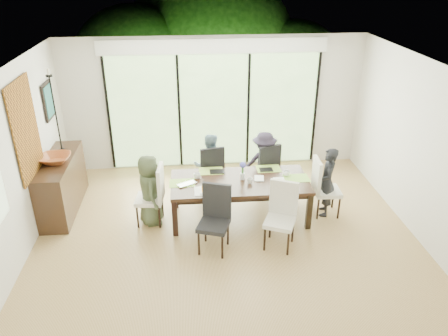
{
  "coord_description": "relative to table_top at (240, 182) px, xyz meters",
  "views": [
    {
      "loc": [
        -0.57,
        -5.96,
        4.04
      ],
      "look_at": [
        0.0,
        0.25,
        1.0
      ],
      "focal_mm": 35.0,
      "sensor_mm": 36.0,
      "label": 1
    }
  ],
  "objects": [
    {
      "name": "floor",
      "position": [
        -0.27,
        -0.35,
        -0.68
      ],
      "size": [
        6.0,
        5.0,
        0.01
      ],
      "primitive_type": "cube",
      "color": "olive",
      "rests_on": "ground"
    },
    {
      "name": "ceiling",
      "position": [
        -0.27,
        -0.35,
        2.03
      ],
      "size": [
        6.0,
        5.0,
        0.01
      ],
      "primitive_type": "cube",
      "color": "white",
      "rests_on": "wall_back"
    },
    {
      "name": "wall_back",
      "position": [
        -0.27,
        2.16,
        0.67
      ],
      "size": [
        6.0,
        0.02,
        2.7
      ],
      "primitive_type": "cube",
      "color": "beige",
      "rests_on": "floor"
    },
    {
      "name": "wall_front",
      "position": [
        -0.27,
        -2.86,
        0.67
      ],
      "size": [
        6.0,
        0.02,
        2.7
      ],
      "primitive_type": "cube",
      "color": "white",
      "rests_on": "floor"
    },
    {
      "name": "wall_left",
      "position": [
        -3.28,
        -0.35,
        0.67
      ],
      "size": [
        0.02,
        5.0,
        2.7
      ],
      "primitive_type": "cube",
      "color": "white",
      "rests_on": "floor"
    },
    {
      "name": "wall_right",
      "position": [
        2.74,
        -0.35,
        0.67
      ],
      "size": [
        0.02,
        5.0,
        2.7
      ],
      "primitive_type": "cube",
      "color": "beige",
      "rests_on": "floor"
    },
    {
      "name": "glass_doors",
      "position": [
        -0.27,
        2.12,
        0.52
      ],
      "size": [
        4.2,
        0.02,
        2.3
      ],
      "primitive_type": "cube",
      "color": "#598C3F",
      "rests_on": "wall_back"
    },
    {
      "name": "blinds_header",
      "position": [
        -0.27,
        2.11,
        1.82
      ],
      "size": [
        4.4,
        0.06,
        0.28
      ],
      "primitive_type": "cube",
      "color": "white",
      "rests_on": "wall_back"
    },
    {
      "name": "mullion_a",
      "position": [
        -2.37,
        2.11,
        0.52
      ],
      "size": [
        0.05,
        0.04,
        2.3
      ],
      "primitive_type": "cube",
      "color": "black",
      "rests_on": "wall_back"
    },
    {
      "name": "mullion_b",
      "position": [
        -0.97,
        2.11,
        0.52
      ],
      "size": [
        0.05,
        0.04,
        2.3
      ],
      "primitive_type": "cube",
      "color": "black",
      "rests_on": "wall_back"
    },
    {
      "name": "mullion_c",
      "position": [
        0.43,
        2.11,
        0.52
      ],
      "size": [
        0.05,
        0.04,
        2.3
      ],
      "primitive_type": "cube",
      "color": "black",
      "rests_on": "wall_back"
    },
    {
      "name": "mullion_d",
      "position": [
        1.83,
        2.11,
        0.52
      ],
      "size": [
        0.05,
        0.04,
        2.3
      ],
      "primitive_type": "cube",
      "color": "black",
      "rests_on": "wall_back"
    },
    {
      "name": "deck",
      "position": [
        -0.27,
        3.05,
        -0.73
      ],
      "size": [
        6.0,
        1.8,
        0.1
      ],
      "primitive_type": "cube",
      "color": "brown",
      "rests_on": "ground"
    },
    {
      "name": "rail_top",
      "position": [
        -0.27,
        3.85,
        -0.13
      ],
      "size": [
        6.0,
        0.08,
        0.06
      ],
      "primitive_type": "cube",
      "color": "brown",
      "rests_on": "deck"
    },
    {
      "name": "foliage_left",
      "position": [
        -2.07,
        4.85,
        0.76
      ],
      "size": [
        3.2,
        3.2,
        3.2
      ],
      "primitive_type": "sphere",
      "color": "#14380F",
      "rests_on": "ground"
    },
    {
      "name": "foliage_mid",
      "position": [
        0.13,
        5.45,
        1.12
      ],
      "size": [
        4.0,
        4.0,
        4.0
      ],
      "primitive_type": "sphere",
      "color": "#14380F",
      "rests_on": "ground"
    },
    {
      "name": "foliage_right",
      "position": [
        1.93,
        4.65,
        0.58
      ],
      "size": [
        2.8,
        2.8,
        2.8
      ],
      "primitive_type": "sphere",
      "color": "#14380F",
      "rests_on": "ground"
    },
    {
      "name": "foliage_far",
      "position": [
        -0.87,
        6.15,
        0.94
      ],
      "size": [
        3.6,
        3.6,
        3.6
      ],
      "primitive_type": "sphere",
      "color": "#14380F",
      "rests_on": "ground"
    },
    {
      "name": "table_top",
      "position": [
        0.0,
        0.0,
        0.0
      ],
      "size": [
        2.26,
        1.04,
        0.06
      ],
      "primitive_type": "cube",
      "color": "black",
      "rests_on": "floor"
    },
    {
      "name": "table_apron",
      "position": [
        0.0,
        0.0,
        -0.08
      ],
      "size": [
        2.07,
        0.85,
        0.09
      ],
      "primitive_type": "cube",
      "color": "black",
      "rests_on": "floor"
    },
    {
      "name": "table_leg_fl",
      "position": [
        -1.08,
        -0.43,
        -0.35
      ],
      "size": [
        0.08,
        0.08,
        0.65
      ],
      "primitive_type": "cube",
      "color": "black",
      "rests_on": "floor"
    },
    {
      "name": "table_leg_fr",
      "position": [
        1.08,
        -0.43,
        -0.35
      ],
      "size": [
        0.08,
        0.08,
        0.65
      ],
      "primitive_type": "cube",
      "color": "black",
      "rests_on": "floor"
    },
    {
      "name": "table_leg_bl",
      "position": [
        -1.08,
        0.43,
        -0.35
      ],
      "size": [
        0.08,
        0.08,
        0.65
      ],
      "primitive_type": "cube",
      "color": "black",
      "rests_on": "floor"
    },
    {
      "name": "table_leg_br",
      "position": [
        1.08,
        0.43,
        -0.35
      ],
      "size": [
        0.08,
        0.08,
        0.65
      ],
      "primitive_type": "cube",
      "color": "black",
      "rests_on": "floor"
    },
    {
      "name": "chair_left_end",
      "position": [
        -1.5,
        0.0,
        -0.16
      ],
      "size": [
        0.47,
        0.47,
        1.04
      ],
      "primitive_type": null,
      "rotation": [
        0.0,
        0.0,
        -1.67
      ],
      "color": "white",
      "rests_on": "floor"
    },
    {
      "name": "chair_right_end",
      "position": [
        1.5,
        0.0,
        -0.16
      ],
      "size": [
        0.45,
        0.45,
        1.04
      ],
      "primitive_type": null,
      "rotation": [
        0.0,
        0.0,
        1.53
      ],
      "color": "silver",
      "rests_on": "floor"
    },
    {
      "name": "chair_far_left",
      "position": [
        -0.45,
        0.85,
        -0.16
      ],
      "size": [
        0.51,
        0.51,
        1.04
      ],
      "primitive_type": null,
      "rotation": [
        0.0,
        0.0,
        3.35
      ],
      "color": "black",
      "rests_on": "floor"
    },
    {
      "name": "chair_far_right",
      "position": [
        0.55,
        0.85,
        -0.16
      ],
      "size": [
        0.55,
        0.55,
        1.04
      ],
      "primitive_type": null,
      "rotation": [
        0.0,
        0.0,
        3.48
      ],
      "color": "black",
      "rests_on": "floor"
    },
    {
      "name": "chair_near_left",
      "position": [
        -0.5,
        -0.87,
        -0.16
      ],
      "size": [
        0.55,
        0.55,
        1.04
      ],
      "primitive_type": null,
      "rotation": [
        0.0,
        0.0,
        -0.33
      ],
      "color": "black",
      "rests_on": "floor"
    },
    {
      "name": "chair_near_right",
      "position": [
        0.5,
        -0.87,
        -0.16
      ],
      "size": [
        0.57,
        0.57,
        1.04
      ],
      "primitive_type": null,
      "rotation": [
        0.0,
        0.0,
        -0.42
      ],
      "color": "silver",
      "rests_on": "floor"
    },
    {
      "name": "person_left_end",
      "position": [
        -1.48,
        0.0,
        -0.07
      ],
      "size": [
        0.44,
        0.61,
        1.22
      ],
      "primitive_type": "imported",
      "rotation": [
        0.0,
        0.0,
        1.72
      ],
      "color": "#414D33",
      "rests_on": "floor"
    },
    {
      "name": "person_right_end",
      "position": [
        1.48,
        0.0,
        -0.07
      ],
      "size": [
        0.48,
        0.63,
        1.22
      ],
      "primitive_type": "imported",
      "rotation": [
        0.0,
        0.0,
        -1.8
      ],
      "color": "black",
      "rests_on": "floor"
    },
    {
      "name": "person_far_left",
      "position": [
        -0.45,
        0.83,
        -0.07
      ],
      "size": [
        0.57,
        0.36,
        1.22
      ],
      "primitive_type": "imported",
      "rotation": [
        0.0,
        0.0,
        3.13
      ],
      "color": "#6D8D9E",
      "rests_on": "floor"
    },
    {
      "name": "person_far_right",
      "position": [
        0.55,
        0.83,
        -0.07
      ],
      "size": [
        0.61,
        0.44,
        1.22
      ],
      "primitive_type": "imported",
      "rotation": [
        0.0,
        0.0,
        3.0
      ],
      "color": "#241E2D",
      "rests_on": "floor"
    },
    {
      "name": "placemat_left",
      "position": [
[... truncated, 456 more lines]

